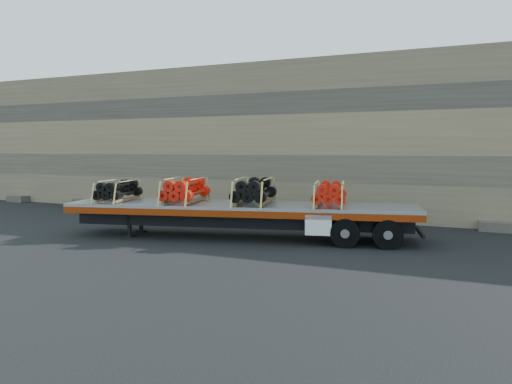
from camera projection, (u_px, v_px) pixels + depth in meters
ground at (275, 238)px, 17.25m from camera, size 120.00×120.00×0.00m
rock_wall at (329, 139)px, 22.84m from camera, size 44.00×3.00×7.00m
trailer at (240, 221)px, 17.22m from camera, size 12.19×5.02×1.20m
bundle_front at (118, 191)px, 17.99m from camera, size 1.43×2.17×0.71m
bundle_midfront at (185, 191)px, 17.51m from camera, size 1.65×2.49×0.81m
bundle_midrear at (254, 192)px, 17.03m from camera, size 1.70×2.58×0.84m
bundle_rear at (330, 194)px, 16.55m from camera, size 1.51×2.29×0.75m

